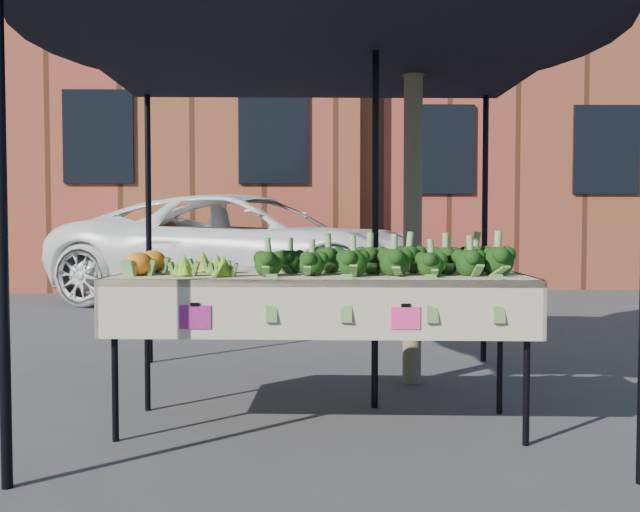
{
  "coord_description": "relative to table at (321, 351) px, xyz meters",
  "views": [
    {
      "loc": [
        0.08,
        -4.2,
        1.19
      ],
      "look_at": [
        0.16,
        0.1,
        1.0
      ],
      "focal_mm": 39.43,
      "sensor_mm": 36.0,
      "label": 1
    }
  ],
  "objects": [
    {
      "name": "street_tree",
      "position": [
        0.71,
        1.14,
        1.57
      ],
      "size": [
        2.05,
        2.05,
        4.03
      ],
      "primitive_type": null,
      "color": "#1E4C14",
      "rests_on": "ground"
    },
    {
      "name": "canopy",
      "position": [
        0.01,
        0.51,
        0.92
      ],
      "size": [
        3.16,
        3.16,
        2.74
      ],
      "primitive_type": null,
      "color": "black",
      "rests_on": "ground"
    },
    {
      "name": "vehicle",
      "position": [
        -0.91,
        6.52,
        2.52
      ],
      "size": [
        2.47,
        3.13,
        5.94
      ],
      "primitive_type": "imported",
      "rotation": [
        0.0,
        0.0,
        1.23
      ],
      "color": "white",
      "rests_on": "ground"
    },
    {
      "name": "building_left",
      "position": [
        -5.16,
        12.1,
        4.05
      ],
      "size": [
        12.0,
        8.0,
        9.0
      ],
      "primitive_type": "cube",
      "color": "brown",
      "rests_on": "ground"
    },
    {
      "name": "ground",
      "position": [
        -0.16,
        0.1,
        -0.45
      ],
      "size": [
        90.0,
        90.0,
        0.0
      ],
      "primitive_type": "plane",
      "color": "#343437"
    },
    {
      "name": "building_right",
      "position": [
        6.84,
        12.6,
        3.8
      ],
      "size": [
        12.0,
        8.0,
        8.5
      ],
      "primitive_type": "cube",
      "color": "brown",
      "rests_on": "ground"
    },
    {
      "name": "table",
      "position": [
        0.0,
        0.0,
        0.0
      ],
      "size": [
        2.44,
        0.92,
        0.9
      ],
      "color": "#BAB097",
      "rests_on": "ground"
    },
    {
      "name": "cauliflower_pair",
      "position": [
        -1.03,
        0.07,
        0.53
      ],
      "size": [
        0.2,
        0.4,
        0.15
      ],
      "primitive_type": "ellipsoid",
      "color": "orange",
      "rests_on": "table"
    },
    {
      "name": "romanesco_cluster",
      "position": [
        -0.66,
        0.04,
        0.54
      ],
      "size": [
        0.4,
        0.54,
        0.17
      ],
      "primitive_type": "ellipsoid",
      "color": "#7EA723",
      "rests_on": "table"
    },
    {
      "name": "broccoli_heap",
      "position": [
        0.36,
        0.03,
        0.56
      ],
      "size": [
        1.51,
        0.54,
        0.22
      ],
      "primitive_type": "ellipsoid",
      "color": "black",
      "rests_on": "table"
    }
  ]
}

